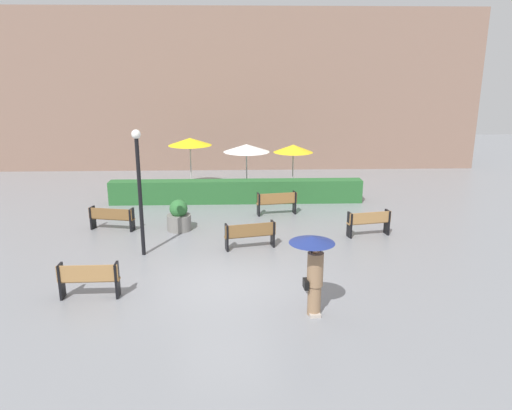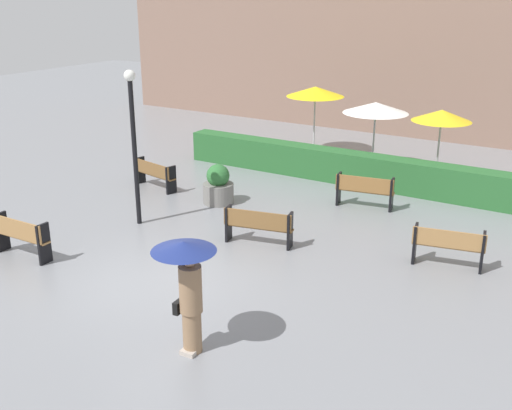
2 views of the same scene
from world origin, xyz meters
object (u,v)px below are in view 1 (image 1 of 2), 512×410
at_px(bench_near_left, 89,278).
at_px(patio_umbrella_yellow, 190,142).
at_px(patio_umbrella_white, 247,148).
at_px(bench_back_row, 277,202).
at_px(bench_mid_center, 250,234).
at_px(planter_pot, 179,217).
at_px(bench_far_right, 369,222).
at_px(patio_umbrella_yellow_far, 293,149).
at_px(pedestrian_with_umbrella, 313,262).
at_px(lamp_post, 139,180).
at_px(bench_far_left, 112,217).

height_order(bench_near_left, patio_umbrella_yellow, patio_umbrella_yellow).
bearing_deg(patio_umbrella_yellow, patio_umbrella_white, -20.58).
xyz_separation_m(bench_near_left, patio_umbrella_yellow, (1.53, 11.69, 1.74)).
bearing_deg(bench_back_row, bench_near_left, -126.64).
relative_size(bench_near_left, patio_umbrella_white, 0.66).
xyz_separation_m(bench_mid_center, bench_back_row, (1.15, 3.77, 0.03)).
relative_size(planter_pot, patio_umbrella_white, 0.49).
relative_size(bench_far_right, patio_umbrella_yellow_far, 0.68).
bearing_deg(pedestrian_with_umbrella, patio_umbrella_yellow_far, 86.17).
relative_size(bench_back_row, bench_near_left, 1.07).
bearing_deg(bench_mid_center, patio_umbrella_white, 89.92).
bearing_deg(patio_umbrella_yellow_far, patio_umbrella_yellow, 167.73).
xyz_separation_m(bench_near_left, lamp_post, (0.81, 3.00, 1.86)).
relative_size(pedestrian_with_umbrella, patio_umbrella_white, 0.86).
xyz_separation_m(bench_near_left, patio_umbrella_yellow_far, (6.34, 10.65, 1.55)).
height_order(bench_back_row, pedestrian_with_umbrella, pedestrian_with_umbrella).
distance_m(bench_mid_center, bench_back_row, 3.94).
xyz_separation_m(bench_far_right, bench_near_left, (-8.36, -4.51, 0.02)).
bearing_deg(bench_far_right, planter_pot, 172.46).
height_order(bench_far_left, patio_umbrella_yellow_far, patio_umbrella_yellow_far).
height_order(bench_far_right, lamp_post, lamp_post).
xyz_separation_m(planter_pot, lamp_post, (-0.85, -2.39, 1.92)).
relative_size(bench_mid_center, patio_umbrella_white, 0.73).
height_order(bench_far_left, planter_pot, planter_pot).
relative_size(bench_far_left, lamp_post, 0.42).
bearing_deg(planter_pot, bench_back_row, 25.89).
relative_size(bench_back_row, planter_pot, 1.43).
relative_size(bench_far_right, pedestrian_with_umbrella, 0.79).
bearing_deg(patio_umbrella_white, bench_mid_center, -90.08).
bearing_deg(patio_umbrella_yellow, bench_far_right, -46.46).
bearing_deg(pedestrian_with_umbrella, bench_mid_center, 107.05).
relative_size(bench_back_row, pedestrian_with_umbrella, 0.82).
relative_size(pedestrian_with_umbrella, patio_umbrella_yellow_far, 0.87).
height_order(bench_mid_center, bench_near_left, bench_near_left).
height_order(planter_pot, patio_umbrella_white, patio_umbrella_white).
height_order(lamp_post, patio_umbrella_yellow, lamp_post).
bearing_deg(lamp_post, bench_far_left, 122.60).
distance_m(bench_mid_center, lamp_post, 3.90).
bearing_deg(bench_far_right, bench_near_left, -151.66).
xyz_separation_m(bench_far_left, pedestrian_with_umbrella, (6.33, -6.54, 0.85)).
xyz_separation_m(bench_back_row, pedestrian_with_umbrella, (0.22, -8.24, 0.80)).
distance_m(bench_mid_center, pedestrian_with_umbrella, 4.74).
xyz_separation_m(planter_pot, patio_umbrella_yellow, (-0.13, 6.30, 1.80)).
bearing_deg(bench_far_left, patio_umbrella_yellow, 69.62).
xyz_separation_m(bench_far_right, patio_umbrella_yellow, (-6.83, 7.18, 1.76)).
bearing_deg(lamp_post, bench_far_right, 11.28).
bearing_deg(bench_back_row, patio_umbrella_white, 108.01).
height_order(pedestrian_with_umbrella, planter_pot, pedestrian_with_umbrella).
bearing_deg(bench_far_right, patio_umbrella_yellow_far, 108.19).
bearing_deg(patio_umbrella_yellow, bench_back_row, -49.82).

